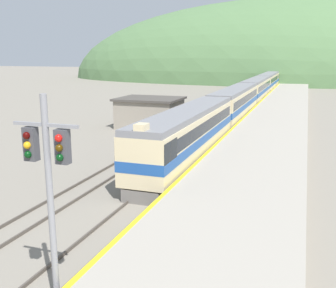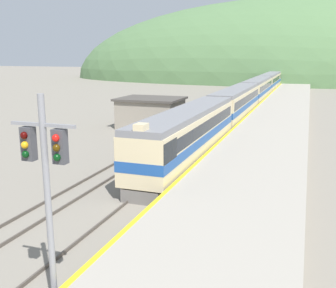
% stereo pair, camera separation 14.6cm
% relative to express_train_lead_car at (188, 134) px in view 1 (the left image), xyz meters
% --- Properties ---
extents(track_main, '(1.52, 180.00, 0.16)m').
position_rel_express_train_lead_car_xyz_m(track_main, '(0.00, 45.35, -2.20)').
color(track_main, '#4C443D').
rests_on(track_main, ground).
extents(track_siding, '(1.52, 180.00, 0.16)m').
position_rel_express_train_lead_car_xyz_m(track_siding, '(-4.37, 45.35, -2.20)').
color(track_siding, '#4C443D').
rests_on(track_siding, ground).
extents(platform, '(7.15, 140.00, 1.10)m').
position_rel_express_train_lead_car_xyz_m(platform, '(5.17, 25.35, -1.74)').
color(platform, '#9E9689').
rests_on(platform, ground).
extents(distant_hills, '(153.12, 68.90, 53.02)m').
position_rel_express_train_lead_car_xyz_m(distant_hills, '(0.00, 111.58, -2.28)').
color(distant_hills, '#517547').
rests_on(distant_hills, ground).
extents(station_shed, '(7.15, 5.86, 3.42)m').
position_rel_express_train_lead_car_xyz_m(station_shed, '(-8.49, 13.28, -0.55)').
color(station_shed, gray).
rests_on(station_shed, ground).
extents(express_train_lead_car, '(2.96, 19.39, 4.53)m').
position_rel_express_train_lead_car_xyz_m(express_train_lead_car, '(0.00, 0.00, 0.00)').
color(express_train_lead_car, black).
rests_on(express_train_lead_car, ground).
extents(carriage_second, '(2.95, 20.49, 4.17)m').
position_rel_express_train_lead_car_xyz_m(carriage_second, '(0.00, 21.05, -0.01)').
color(carriage_second, black).
rests_on(carriage_second, ground).
extents(carriage_third, '(2.95, 20.49, 4.17)m').
position_rel_express_train_lead_car_xyz_m(carriage_third, '(0.00, 42.42, -0.01)').
color(carriage_third, black).
rests_on(carriage_third, ground).
extents(carriage_fourth, '(2.95, 20.49, 4.17)m').
position_rel_express_train_lead_car_xyz_m(carriage_fourth, '(0.00, 63.78, -0.01)').
color(carriage_fourth, black).
rests_on(carriage_fourth, ground).
extents(carriage_fifth, '(2.95, 20.49, 4.17)m').
position_rel_express_train_lead_car_xyz_m(carriage_fifth, '(0.00, 85.15, -0.01)').
color(carriage_fifth, black).
rests_on(carriage_fifth, ground).
extents(signal_mast_main, '(2.20, 0.42, 7.08)m').
position_rel_express_train_lead_car_xyz_m(signal_mast_main, '(1.24, -18.97, 2.35)').
color(signal_mast_main, gray).
rests_on(signal_mast_main, ground).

